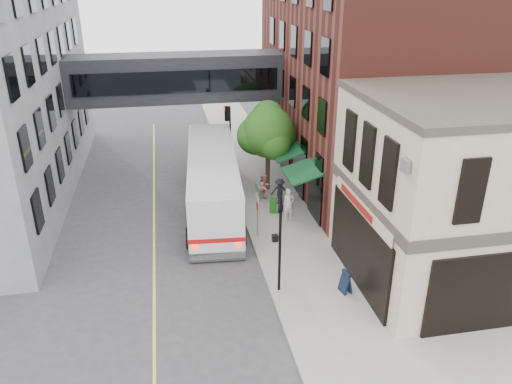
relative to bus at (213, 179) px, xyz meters
name	(u,v)px	position (x,y,z in m)	size (l,w,h in m)	color
ground	(280,322)	(1.49, -11.09, -1.88)	(120.00, 120.00, 0.00)	#38383A
sidewalk_main	(261,184)	(3.49, 2.91, -1.81)	(4.00, 60.00, 0.15)	gray
corner_building	(472,190)	(10.46, -9.09, 2.33)	(10.19, 8.12, 8.45)	beige
brick_building	(379,72)	(11.47, 3.91, 5.10)	(13.76, 18.00, 14.00)	#57231B
skyway_bridge	(176,78)	(-1.51, 6.91, 4.62)	(14.00, 3.18, 3.00)	black
traffic_signal_near	(279,233)	(1.86, -9.09, 1.10)	(0.44, 0.22, 4.60)	black
traffic_signal_far	(228,125)	(1.75, 5.91, 1.45)	(0.53, 0.28, 4.50)	black
street_sign_pole	(257,205)	(1.88, -4.09, 0.05)	(0.08, 0.75, 3.00)	gray
street_tree	(267,131)	(3.68, 2.13, 2.03)	(3.80, 3.20, 5.60)	#382619
lane_marking	(154,221)	(-3.51, -1.09, -1.88)	(0.12, 40.00, 0.01)	#D8CC4C
bus	(213,179)	(0.00, 0.00, 0.00)	(3.78, 12.67, 3.36)	silver
pedestrian_a	(289,204)	(3.97, -2.46, -0.83)	(0.66, 0.43, 1.81)	white
pedestrian_b	(264,187)	(3.15, 0.31, -0.89)	(0.82, 0.64, 1.68)	tan
pedestrian_c	(280,192)	(3.92, -0.50, -0.92)	(1.05, 0.61, 1.63)	black
newspaper_box	(273,205)	(3.30, -1.50, -1.31)	(0.42, 0.38, 0.85)	#1A5E15
sandwich_board	(346,282)	(4.68, -9.77, -1.23)	(0.37, 0.57, 1.01)	black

